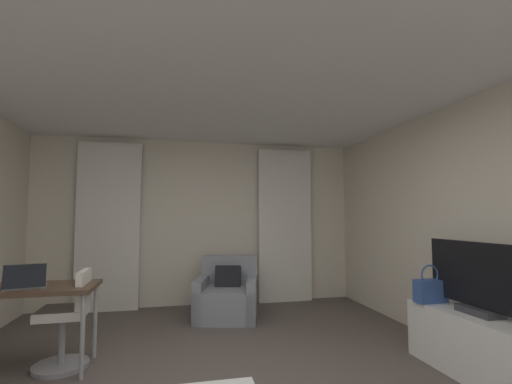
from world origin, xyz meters
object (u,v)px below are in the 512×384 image
desk_chair (67,324)px  handbag_primary (430,290)px  tv_console (484,348)px  laptop (25,283)px  armchair (227,297)px  desk (18,295)px  tv_flatscreen (478,280)px

desk_chair → handbag_primary: handbag_primary is taller
tv_console → desk_chair: bearing=163.2°
laptop → armchair: bearing=35.4°
desk → tv_console: desk is taller
armchair → desk_chair: bearing=-142.6°
laptop → tv_flatscreen: size_ratio=0.35×
handbag_primary → tv_flatscreen: bearing=-76.4°
tv_flatscreen → tv_console: bearing=-90.0°
desk → tv_console: bearing=-14.7°
handbag_primary → armchair: bearing=133.4°
tv_flatscreen → laptop: bearing=166.8°
laptop → handbag_primary: laptop is taller
tv_console → tv_flatscreen: tv_flatscreen is taller
laptop → tv_console: size_ratio=0.27×
tv_flatscreen → desk: bearing=165.8°
laptop → tv_console: bearing=-13.7°
laptop → handbag_primary: bearing=-6.8°
desk_chair → handbag_primary: 3.49m
laptop → tv_flatscreen: tv_flatscreen is taller
armchair → handbag_primary: (1.75, -1.86, 0.39)m
desk_chair → handbag_primary: (3.43, -0.57, 0.27)m
desk → tv_flatscreen: (3.94, -1.00, 0.15)m
tv_flatscreen → handbag_primary: size_ratio=2.93×
armchair → tv_console: armchair is taller
armchair → desk: bearing=-147.5°
armchair → tv_flatscreen: tv_flatscreen is taller
laptop → tv_flatscreen: bearing=-13.2°
handbag_primary → desk_chair: bearing=170.5°
laptop → tv_flatscreen: (3.86, -0.91, 0.04)m
desk_chair → armchair: bearing=37.4°
tv_flatscreen → armchair: bearing=128.8°
tv_flatscreen → handbag_primary: 0.51m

